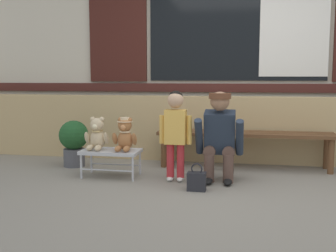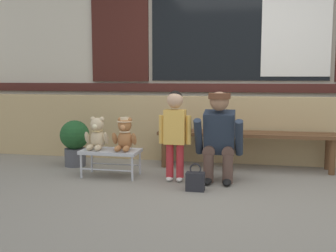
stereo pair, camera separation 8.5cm
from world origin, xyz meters
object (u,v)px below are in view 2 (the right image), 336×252
teddy_bear_plain (97,135)px  child_standing (175,126)px  potted_plant (75,140)px  teddy_bear_with_hat (125,135)px  wooden_bench_long (245,138)px  adult_crouching (220,136)px  handbag_on_ground (195,181)px  small_display_bench (111,153)px

teddy_bear_plain → child_standing: 0.90m
potted_plant → teddy_bear_with_hat: bearing=-28.2°
wooden_bench_long → child_standing: (-0.71, -0.78, 0.22)m
wooden_bench_long → adult_crouching: (-0.25, -0.68, 0.11)m
teddy_bear_plain → potted_plant: size_ratio=0.64×
child_standing → handbag_on_ground: size_ratio=3.52×
wooden_bench_long → child_standing: size_ratio=2.19×
small_display_bench → teddy_bear_plain: size_ratio=1.76×
wooden_bench_long → teddy_bear_with_hat: bearing=-150.6°
teddy_bear_with_hat → small_display_bench: bearing=-179.2°
small_display_bench → teddy_bear_with_hat: 0.26m
potted_plant → adult_crouching: bearing=-11.6°
child_standing → handbag_on_ground: child_standing is taller
adult_crouching → potted_plant: bearing=168.4°
wooden_bench_long → potted_plant: bearing=-171.6°
child_standing → handbag_on_ground: bearing=-51.1°
adult_crouching → teddy_bear_with_hat: bearing=-177.5°
teddy_bear_with_hat → child_standing: 0.59m
teddy_bear_plain → teddy_bear_with_hat: (0.32, 0.00, 0.01)m
small_display_bench → adult_crouching: 1.22m
wooden_bench_long → handbag_on_ground: (-0.45, -1.11, -0.28)m
handbag_on_ground → small_display_bench: bearing=159.1°
small_display_bench → handbag_on_ground: bearing=-20.9°
teddy_bear_with_hat → potted_plant: size_ratio=0.64×
wooden_bench_long → teddy_bear_with_hat: (-1.29, -0.72, 0.10)m
child_standing → adult_crouching: child_standing is taller
handbag_on_ground → wooden_bench_long: bearing=68.0°
adult_crouching → potted_plant: 1.86m
wooden_bench_long → small_display_bench: 1.62m
wooden_bench_long → adult_crouching: 0.73m
child_standing → handbag_on_ground: (0.27, -0.33, -0.50)m
potted_plant → handbag_on_ground: bearing=-26.4°
potted_plant → small_display_bench: bearing=-34.1°
adult_crouching → potted_plant: size_ratio=1.67×
handbag_on_ground → potted_plant: size_ratio=0.48×
adult_crouching → potted_plant: (-1.82, 0.37, -0.16)m
small_display_bench → potted_plant: potted_plant is taller
small_display_bench → handbag_on_ground: small_display_bench is taller
teddy_bear_plain → handbag_on_ground: teddy_bear_plain is taller
teddy_bear_plain → handbag_on_ground: bearing=-18.3°
wooden_bench_long → teddy_bear_with_hat: size_ratio=5.78×
wooden_bench_long → child_standing: child_standing is taller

